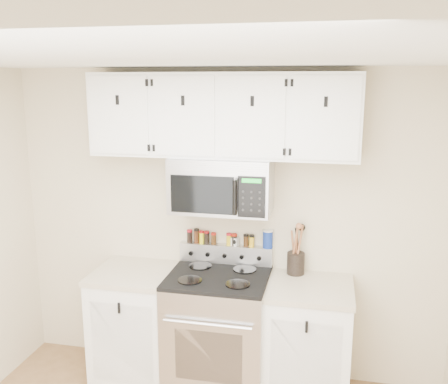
% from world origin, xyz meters
% --- Properties ---
extents(back_wall, '(3.50, 0.01, 2.50)m').
position_xyz_m(back_wall, '(0.00, 1.75, 1.25)').
color(back_wall, '#C8B596').
rests_on(back_wall, floor).
extents(ceiling, '(3.50, 3.50, 0.01)m').
position_xyz_m(ceiling, '(0.00, 0.00, 2.50)').
color(ceiling, white).
rests_on(ceiling, back_wall).
extents(range, '(0.76, 0.65, 1.10)m').
position_xyz_m(range, '(0.00, 1.43, 0.49)').
color(range, '#B7B7BA').
rests_on(range, floor).
extents(base_cabinet_left, '(0.64, 0.62, 0.92)m').
position_xyz_m(base_cabinet_left, '(-0.69, 1.45, 0.46)').
color(base_cabinet_left, white).
rests_on(base_cabinet_left, floor).
extents(base_cabinet_right, '(0.64, 0.62, 0.92)m').
position_xyz_m(base_cabinet_right, '(0.69, 1.45, 0.46)').
color(base_cabinet_right, white).
rests_on(base_cabinet_right, floor).
extents(microwave, '(0.76, 0.44, 0.42)m').
position_xyz_m(microwave, '(0.00, 1.55, 1.63)').
color(microwave, '#9E9EA3').
rests_on(microwave, back_wall).
extents(upper_cabinets, '(2.00, 0.35, 0.62)m').
position_xyz_m(upper_cabinets, '(-0.00, 1.58, 2.15)').
color(upper_cabinets, white).
rests_on(upper_cabinets, back_wall).
extents(utensil_crock, '(0.14, 0.14, 0.40)m').
position_xyz_m(utensil_crock, '(0.57, 1.66, 1.02)').
color(utensil_crock, black).
rests_on(utensil_crock, base_cabinet_right).
extents(kitchen_timer, '(0.07, 0.06, 0.07)m').
position_xyz_m(kitchen_timer, '(0.07, 1.71, 1.13)').
color(kitchen_timer, silver).
rests_on(kitchen_timer, range).
extents(salt_canister, '(0.08, 0.08, 0.15)m').
position_xyz_m(salt_canister, '(0.34, 1.71, 1.17)').
color(salt_canister, navy).
rests_on(salt_canister, range).
extents(spice_jar_0, '(0.04, 0.04, 0.11)m').
position_xyz_m(spice_jar_0, '(-0.30, 1.71, 1.15)').
color(spice_jar_0, black).
rests_on(spice_jar_0, range).
extents(spice_jar_1, '(0.04, 0.04, 0.12)m').
position_xyz_m(spice_jar_1, '(-0.25, 1.71, 1.16)').
color(spice_jar_1, '#442210').
rests_on(spice_jar_1, range).
extents(spice_jar_2, '(0.04, 0.04, 0.11)m').
position_xyz_m(spice_jar_2, '(-0.20, 1.71, 1.15)').
color(spice_jar_2, yellow).
rests_on(spice_jar_2, range).
extents(spice_jar_3, '(0.04, 0.04, 0.11)m').
position_xyz_m(spice_jar_3, '(-0.16, 1.71, 1.15)').
color(spice_jar_3, black).
rests_on(spice_jar_3, range).
extents(spice_jar_4, '(0.04, 0.04, 0.10)m').
position_xyz_m(spice_jar_4, '(-0.16, 1.71, 1.15)').
color(spice_jar_4, black).
rests_on(spice_jar_4, range).
extents(spice_jar_5, '(0.04, 0.04, 0.09)m').
position_xyz_m(spice_jar_5, '(-0.10, 1.71, 1.15)').
color(spice_jar_5, '#442910').
rests_on(spice_jar_5, range).
extents(spice_jar_6, '(0.04, 0.04, 0.10)m').
position_xyz_m(spice_jar_6, '(0.03, 1.71, 1.15)').
color(spice_jar_6, gold).
rests_on(spice_jar_6, range).
extents(spice_jar_7, '(0.05, 0.05, 0.10)m').
position_xyz_m(spice_jar_7, '(0.07, 1.71, 1.15)').
color(spice_jar_7, black).
rests_on(spice_jar_7, range).
extents(spice_jar_8, '(0.04, 0.04, 0.10)m').
position_xyz_m(spice_jar_8, '(0.16, 1.71, 1.15)').
color(spice_jar_8, '#3A210D').
rests_on(spice_jar_8, range).
extents(spice_jar_9, '(0.04, 0.04, 0.10)m').
position_xyz_m(spice_jar_9, '(0.21, 1.71, 1.15)').
color(spice_jar_9, yellow).
rests_on(spice_jar_9, range).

